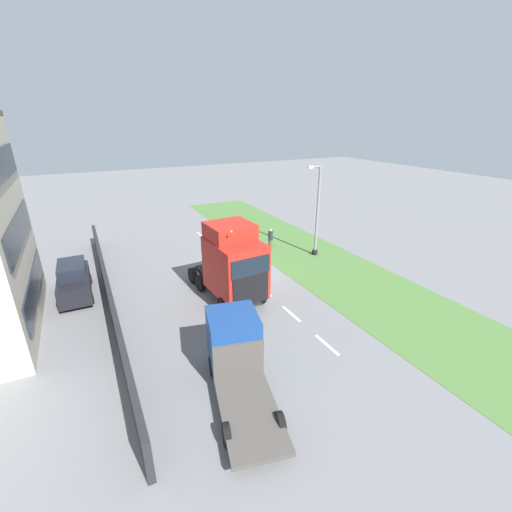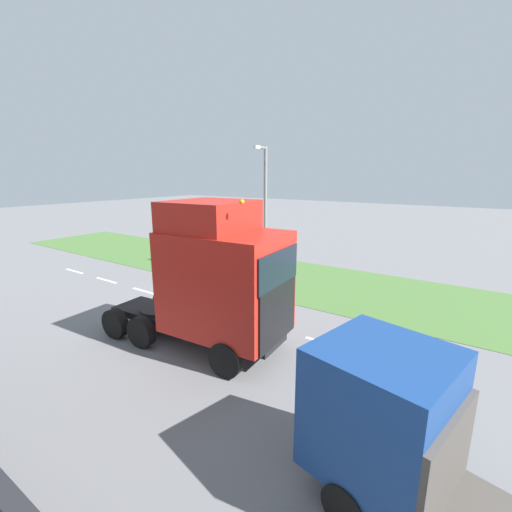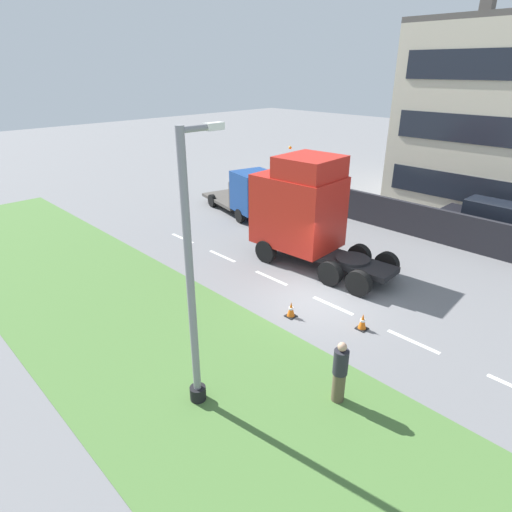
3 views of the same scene
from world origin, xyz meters
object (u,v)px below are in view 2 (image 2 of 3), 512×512
at_px(lorry_cab, 219,279).
at_px(traffic_cone_lead, 227,291).
at_px(flatbed_truck, 407,435).
at_px(lamp_post, 265,217).
at_px(traffic_cone_trailing, 175,289).
at_px(pedestrian, 202,258).

xyz_separation_m(lorry_cab, traffic_cone_lead, (-3.99, -2.94, -2.12)).
bearing_deg(lorry_cab, flatbed_truck, 63.35).
height_order(lorry_cab, lamp_post, lamp_post).
distance_m(traffic_cone_lead, traffic_cone_trailing, 2.49).
relative_size(pedestrian, traffic_cone_trailing, 3.16).
bearing_deg(lorry_cab, pedestrian, -137.28).
bearing_deg(flatbed_truck, lamp_post, 54.11).
relative_size(flatbed_truck, pedestrian, 3.42).
distance_m(lorry_cab, pedestrian, 9.20).
bearing_deg(lorry_cab, lamp_post, -159.65).
bearing_deg(traffic_cone_trailing, pedestrian, -157.15).
distance_m(flatbed_truck, traffic_cone_trailing, 12.52).
height_order(flatbed_truck, lamp_post, lamp_post).
relative_size(flatbed_truck, traffic_cone_trailing, 10.80).
height_order(lamp_post, traffic_cone_lead, lamp_post).
xyz_separation_m(flatbed_truck, traffic_cone_lead, (-6.55, -9.02, -1.19)).
distance_m(pedestrian, traffic_cone_trailing, 3.74).
bearing_deg(traffic_cone_trailing, lamp_post, 168.78).
distance_m(lorry_cab, traffic_cone_trailing, 6.26).
distance_m(flatbed_truck, lamp_post, 15.29).
xyz_separation_m(lamp_post, traffic_cone_lead, (4.86, 1.03, -2.89)).
distance_m(flatbed_truck, pedestrian, 15.44).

